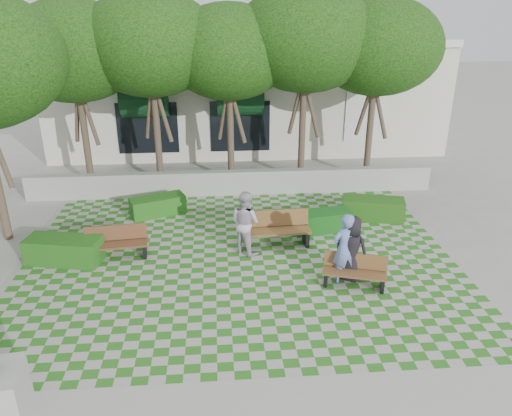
{
  "coord_description": "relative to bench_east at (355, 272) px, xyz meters",
  "views": [
    {
      "loc": [
        -0.53,
        -11.28,
        6.87
      ],
      "look_at": [
        0.5,
        1.5,
        1.4
      ],
      "focal_mm": 35.0,
      "sensor_mm": 36.0,
      "label": 1
    }
  ],
  "objects": [
    {
      "name": "retaining_wall",
      "position": [
        -2.86,
        6.69,
        0.05
      ],
      "size": [
        15.0,
        0.36,
        0.9
      ],
      "primitive_type": "cube",
      "color": "#9E9B93",
      "rests_on": "ground"
    },
    {
      "name": "hedge_east",
      "position": [
        1.71,
        4.08,
        -0.05
      ],
      "size": [
        2.14,
        1.27,
        0.7
      ],
      "primitive_type": "cube",
      "rotation": [
        0.0,
        0.0,
        -0.25
      ],
      "color": "#1E4C14",
      "rests_on": "ground"
    },
    {
      "name": "building",
      "position": [
        -1.93,
        14.57,
        2.11
      ],
      "size": [
        18.0,
        8.92,
        5.15
      ],
      "color": "beige",
      "rests_on": "ground"
    },
    {
      "name": "bench_mid",
      "position": [
        -1.71,
        2.44,
        0.09
      ],
      "size": [
        1.99,
        0.75,
        1.03
      ],
      "rotation": [
        0.0,
        0.0,
        0.05
      ],
      "color": "brown",
      "rests_on": "ground"
    },
    {
      "name": "hedge_midleft",
      "position": [
        -5.46,
        5.0,
        -0.09
      ],
      "size": [
        1.94,
        1.34,
        0.63
      ],
      "primitive_type": "cube",
      "rotation": [
        0.0,
        0.0,
        0.38
      ],
      "color": "#1C5316",
      "rests_on": "ground"
    },
    {
      "name": "tree_row",
      "position": [
        -4.72,
        6.45,
        4.78
      ],
      "size": [
        17.7,
        13.4,
        7.41
      ],
      "color": "#47382B",
      "rests_on": "ground"
    },
    {
      "name": "ground",
      "position": [
        -2.86,
        0.49,
        -0.4
      ],
      "size": [
        90.0,
        90.0,
        0.0
      ],
      "primitive_type": "plane",
      "color": "gray",
      "rests_on": "ground"
    },
    {
      "name": "hedge_midright",
      "position": [
        -0.17,
        3.3,
        -0.09
      ],
      "size": [
        1.91,
        1.01,
        0.64
      ],
      "primitive_type": "cube",
      "rotation": [
        0.0,
        0.0,
        0.16
      ],
      "color": "#144C17",
      "rests_on": "ground"
    },
    {
      "name": "person_white",
      "position": [
        -2.66,
        2.06,
        0.53
      ],
      "size": [
        1.15,
        1.14,
        1.87
      ],
      "primitive_type": "imported",
      "rotation": [
        0.0,
        0.0,
        2.37
      ],
      "color": "#C1B4C7",
      "rests_on": "ground"
    },
    {
      "name": "person_dark",
      "position": [
        -0.05,
        0.31,
        0.49
      ],
      "size": [
        1.04,
        0.96,
        1.78
      ],
      "primitive_type": "imported",
      "rotation": [
        0.0,
        0.0,
        2.54
      ],
      "color": "black",
      "rests_on": "ground"
    },
    {
      "name": "lawn",
      "position": [
        -2.86,
        1.49,
        -0.4
      ],
      "size": [
        12.0,
        12.0,
        0.0
      ],
      "primitive_type": "plane",
      "color": "#2B721E",
      "rests_on": "ground"
    },
    {
      "name": "bench_west",
      "position": [
        -6.32,
        2.03,
        0.04
      ],
      "size": [
        1.78,
        0.75,
        0.91
      ],
      "rotation": [
        0.0,
        0.0,
        0.1
      ],
      "color": "#55321D",
      "rests_on": "ground"
    },
    {
      "name": "bench_east",
      "position": [
        0.0,
        0.0,
        0.0
      ],
      "size": [
        1.68,
        0.97,
        0.84
      ],
      "rotation": [
        0.0,
        0.0,
        -0.29
      ],
      "color": "brown",
      "rests_on": "ground"
    },
    {
      "name": "hedge_west",
      "position": [
        -7.73,
        1.88,
        -0.04
      ],
      "size": [
        2.17,
        1.21,
        0.72
      ],
      "primitive_type": "cube",
      "rotation": [
        0.0,
        0.0,
        -0.2
      ],
      "color": "#1B5015",
      "rests_on": "ground"
    },
    {
      "name": "person_blue",
      "position": [
        -0.24,
        0.26,
        0.54
      ],
      "size": [
        0.8,
        0.64,
        1.89
      ],
      "primitive_type": "imported",
      "rotation": [
        0.0,
        0.0,
        3.45
      ],
      "color": "#677ABC",
      "rests_on": "ground"
    }
  ]
}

